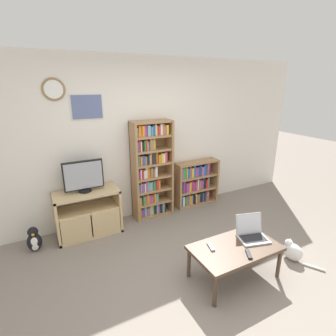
{
  "coord_description": "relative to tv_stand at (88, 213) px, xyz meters",
  "views": [
    {
      "loc": [
        -1.52,
        -1.9,
        2.18
      ],
      "look_at": [
        0.06,
        1.11,
        1.08
      ],
      "focal_mm": 28.0,
      "sensor_mm": 36.0,
      "label": 1
    }
  ],
  "objects": [
    {
      "name": "cat",
      "position": [
        2.19,
        -1.85,
        -0.22
      ],
      "size": [
        0.27,
        0.49,
        0.27
      ],
      "rotation": [
        0.0,
        0.0,
        0.14
      ],
      "color": "white",
      "rests_on": "ground_plane"
    },
    {
      "name": "remote_near_laptop",
      "position": [
        1.04,
        -1.62,
        0.08
      ],
      "size": [
        0.09,
        0.17,
        0.02
      ],
      "rotation": [
        0.0,
        0.0,
        6.0
      ],
      "color": "#99999E",
      "rests_on": "coffee_table"
    },
    {
      "name": "ground_plane",
      "position": [
        0.94,
        -1.75,
        -0.34
      ],
      "size": [
        18.0,
        18.0,
        0.0
      ],
      "primitive_type": "plane",
      "color": "gray"
    },
    {
      "name": "television",
      "position": [
        -0.01,
        0.03,
        0.57
      ],
      "size": [
        0.56,
        0.18,
        0.46
      ],
      "color": "black",
      "rests_on": "tv_stand"
    },
    {
      "name": "penguin_figurine",
      "position": [
        -0.76,
        -0.09,
        -0.18
      ],
      "size": [
        0.19,
        0.17,
        0.35
      ],
      "color": "black",
      "rests_on": "ground_plane"
    },
    {
      "name": "remote_far_from_laptop",
      "position": [
        1.32,
        -1.93,
        0.08
      ],
      "size": [
        0.12,
        0.16,
        0.02
      ],
      "rotation": [
        0.0,
        0.0,
        5.75
      ],
      "color": "black",
      "rests_on": "coffee_table"
    },
    {
      "name": "wall_back",
      "position": [
        0.94,
        0.29,
        0.96
      ],
      "size": [
        6.58,
        0.09,
        2.6
      ],
      "color": "silver",
      "rests_on": "ground_plane"
    },
    {
      "name": "tv_stand",
      "position": [
        0.0,
        0.0,
        0.0
      ],
      "size": [
        0.93,
        0.45,
        0.68
      ],
      "color": "tan",
      "rests_on": "ground_plane"
    },
    {
      "name": "bookshelf_short",
      "position": [
        1.97,
        0.14,
        0.07
      ],
      "size": [
        0.84,
        0.25,
        0.83
      ],
      "color": "#9E754C",
      "rests_on": "ground_plane"
    },
    {
      "name": "bookshelf_tall",
      "position": [
        1.07,
        0.12,
        0.48
      ],
      "size": [
        0.66,
        0.29,
        1.63
      ],
      "color": "#9E754C",
      "rests_on": "ground_plane"
    },
    {
      "name": "laptop",
      "position": [
        1.59,
        -1.69,
        0.14
      ],
      "size": [
        0.4,
        0.37,
        0.27
      ],
      "rotation": [
        0.0,
        0.0,
        -0.26
      ],
      "color": "#B7BABC",
      "rests_on": "coffee_table"
    },
    {
      "name": "coffee_table",
      "position": [
        1.29,
        -1.74,
        0.03
      ],
      "size": [
        1.01,
        0.58,
        0.41
      ],
      "color": "#4C3828",
      "rests_on": "ground_plane"
    }
  ]
}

